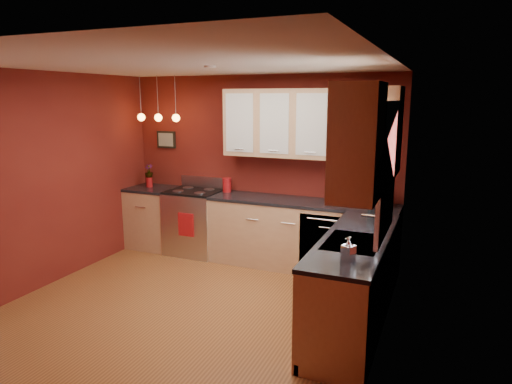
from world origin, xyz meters
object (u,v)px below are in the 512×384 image
at_px(gas_range, 195,221).
at_px(soap_pump, 348,249).
at_px(coffee_maker, 377,196).
at_px(sink, 353,244).
at_px(red_canister, 227,185).

relative_size(gas_range, soap_pump, 5.19).
xyz_separation_m(gas_range, coffee_maker, (2.61, 0.03, 0.60)).
distance_m(sink, red_canister, 2.71).
relative_size(gas_range, red_canister, 5.45).
relative_size(sink, coffee_maker, 2.36).
height_order(red_canister, soap_pump, soap_pump).
height_order(sink, soap_pump, sink).
bearing_deg(gas_range, red_canister, 16.61).
distance_m(red_canister, coffee_maker, 2.14).
distance_m(red_canister, soap_pump, 3.12).
bearing_deg(coffee_maker, soap_pump, -98.26).
bearing_deg(soap_pump, sink, 96.70).
xyz_separation_m(gas_range, red_canister, (0.47, 0.14, 0.56)).
relative_size(coffee_maker, soap_pump, 1.39).
relative_size(sink, soap_pump, 3.28).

